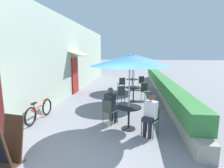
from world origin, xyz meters
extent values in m
plane|color=gray|center=(0.00, 0.00, 0.00)|extent=(120.00, 120.00, 0.00)
cube|color=#B2C1AD|center=(-2.55, 7.56, 2.10)|extent=(0.24, 15.13, 4.20)
cube|color=maroon|center=(-2.39, 6.81, 1.05)|extent=(0.08, 0.96, 2.10)
cube|color=beige|center=(-2.08, 6.81, 2.35)|extent=(0.78, 1.80, 0.30)
cube|color=gray|center=(2.75, 7.46, 0.23)|extent=(0.44, 14.13, 0.45)
cube|color=#387A3D|center=(2.75, 7.46, 0.73)|extent=(0.60, 13.42, 0.56)
cylinder|color=black|center=(1.00, 2.04, 0.01)|extent=(0.44, 0.44, 0.02)
cylinder|color=black|center=(1.00, 2.04, 0.36)|extent=(0.06, 0.06, 0.71)
cylinder|color=black|center=(1.00, 2.04, 0.71)|extent=(0.78, 0.78, 0.02)
cylinder|color=#B7B7BC|center=(1.00, 2.04, 1.13)|extent=(0.04, 0.04, 2.26)
cone|color=#387ABC|center=(1.00, 2.04, 2.15)|extent=(2.39, 2.39, 0.31)
sphere|color=#B7B7BC|center=(1.00, 2.04, 2.32)|extent=(0.07, 0.07, 0.07)
cube|color=#384238|center=(1.63, 1.67, 0.45)|extent=(0.55, 0.55, 0.04)
cube|color=#384238|center=(1.72, 1.83, 0.66)|extent=(0.34, 0.22, 0.42)
cylinder|color=#384238|center=(1.39, 1.61, 0.23)|extent=(0.02, 0.02, 0.45)
cylinder|color=#384238|center=(1.70, 1.43, 0.23)|extent=(0.02, 0.02, 0.45)
cylinder|color=#384238|center=(1.57, 1.92, 0.23)|extent=(0.02, 0.02, 0.45)
cylinder|color=#384238|center=(1.88, 1.74, 0.23)|extent=(0.02, 0.02, 0.45)
cylinder|color=#23232D|center=(1.47, 1.56, 0.24)|extent=(0.11, 0.11, 0.47)
cylinder|color=#23232D|center=(1.61, 1.48, 0.24)|extent=(0.11, 0.11, 0.47)
cube|color=#23232D|center=(1.59, 1.60, 0.53)|extent=(0.44, 0.46, 0.12)
cube|color=white|center=(1.64, 1.69, 0.78)|extent=(0.40, 0.36, 0.50)
sphere|color=brown|center=(1.63, 1.67, 1.15)|extent=(0.20, 0.20, 0.20)
cube|color=#384238|center=(0.37, 2.40, 0.45)|extent=(0.55, 0.55, 0.04)
cube|color=#384238|center=(0.27, 2.24, 0.66)|extent=(0.34, 0.22, 0.42)
cylinder|color=#384238|center=(0.61, 2.47, 0.23)|extent=(0.02, 0.02, 0.45)
cylinder|color=#384238|center=(0.30, 2.64, 0.23)|extent=(0.02, 0.02, 0.45)
cylinder|color=#384238|center=(0.43, 2.15, 0.23)|extent=(0.02, 0.02, 0.45)
cylinder|color=#384238|center=(0.12, 2.33, 0.23)|extent=(0.02, 0.02, 0.45)
cylinder|color=#23232D|center=(0.53, 2.52, 0.24)|extent=(0.11, 0.11, 0.47)
cylinder|color=#23232D|center=(0.39, 2.59, 0.24)|extent=(0.11, 0.11, 0.47)
cube|color=#23232D|center=(0.41, 2.48, 0.53)|extent=(0.44, 0.46, 0.12)
cube|color=#282D38|center=(0.36, 2.38, 0.78)|extent=(0.40, 0.36, 0.50)
sphere|color=brown|center=(0.37, 2.40, 1.15)|extent=(0.20, 0.20, 0.20)
cylinder|color=black|center=(1.11, 5.22, 0.01)|extent=(0.44, 0.44, 0.02)
cylinder|color=black|center=(1.11, 5.22, 0.36)|extent=(0.06, 0.06, 0.71)
cylinder|color=black|center=(1.11, 5.22, 0.71)|extent=(0.78, 0.78, 0.02)
cylinder|color=#B7B7BC|center=(1.11, 5.22, 1.13)|extent=(0.04, 0.04, 2.26)
cone|color=#387ABC|center=(1.11, 5.22, 2.15)|extent=(2.39, 2.39, 0.31)
sphere|color=#B7B7BC|center=(1.11, 5.22, 2.32)|extent=(0.07, 0.07, 0.07)
cube|color=#384238|center=(1.75, 5.57, 0.45)|extent=(0.54, 0.54, 0.04)
cube|color=#384238|center=(1.66, 5.73, 0.66)|extent=(0.35, 0.21, 0.42)
cylinder|color=#384238|center=(1.68, 5.33, 0.23)|extent=(0.02, 0.02, 0.45)
cylinder|color=#384238|center=(2.00, 5.50, 0.23)|extent=(0.02, 0.02, 0.45)
cylinder|color=#384238|center=(1.51, 5.64, 0.23)|extent=(0.02, 0.02, 0.45)
cylinder|color=#384238|center=(1.82, 5.82, 0.23)|extent=(0.02, 0.02, 0.45)
cube|color=#384238|center=(0.47, 4.88, 0.45)|extent=(0.54, 0.54, 0.04)
cube|color=#384238|center=(0.56, 4.71, 0.66)|extent=(0.35, 0.21, 0.42)
cylinder|color=#384238|center=(0.54, 5.12, 0.23)|extent=(0.02, 0.02, 0.45)
cylinder|color=#384238|center=(0.22, 4.95, 0.23)|extent=(0.02, 0.02, 0.45)
cylinder|color=#384238|center=(0.71, 4.80, 0.23)|extent=(0.02, 0.02, 0.45)
cylinder|color=#384238|center=(0.40, 4.63, 0.23)|extent=(0.02, 0.02, 0.45)
cylinder|color=#B73D3D|center=(1.20, 5.13, 0.77)|extent=(0.07, 0.07, 0.09)
cylinder|color=black|center=(1.01, 7.93, 0.01)|extent=(0.44, 0.44, 0.02)
cylinder|color=black|center=(1.01, 7.93, 0.36)|extent=(0.06, 0.06, 0.71)
cylinder|color=black|center=(1.01, 7.93, 0.71)|extent=(0.78, 0.78, 0.02)
cylinder|color=#B7B7BC|center=(1.01, 7.93, 1.13)|extent=(0.04, 0.04, 2.26)
cone|color=#387ABC|center=(1.01, 7.93, 2.15)|extent=(2.39, 2.39, 0.31)
sphere|color=#B7B7BC|center=(1.01, 7.93, 2.32)|extent=(0.07, 0.07, 0.07)
cube|color=#384238|center=(0.33, 7.66, 0.45)|extent=(0.52, 0.52, 0.04)
cube|color=#384238|center=(0.40, 7.49, 0.66)|extent=(0.36, 0.17, 0.42)
cylinder|color=#384238|center=(0.43, 7.89, 0.23)|extent=(0.02, 0.02, 0.45)
cylinder|color=#384238|center=(0.10, 7.75, 0.23)|extent=(0.02, 0.02, 0.45)
cylinder|color=#384238|center=(0.57, 7.56, 0.23)|extent=(0.02, 0.02, 0.45)
cylinder|color=#384238|center=(0.23, 7.42, 0.23)|extent=(0.02, 0.02, 0.45)
cube|color=#384238|center=(1.68, 8.21, 0.45)|extent=(0.52, 0.52, 0.04)
cube|color=#384238|center=(1.61, 8.38, 0.66)|extent=(0.36, 0.17, 0.42)
cylinder|color=#384238|center=(1.58, 7.98, 0.23)|extent=(0.02, 0.02, 0.45)
cylinder|color=#384238|center=(1.91, 8.11, 0.23)|extent=(0.02, 0.02, 0.45)
cylinder|color=#384238|center=(1.44, 8.31, 0.23)|extent=(0.02, 0.02, 0.45)
cylinder|color=#384238|center=(1.78, 8.45, 0.23)|extent=(0.02, 0.02, 0.45)
cylinder|color=#B73D3D|center=(1.04, 7.88, 0.77)|extent=(0.07, 0.07, 0.09)
torus|color=black|center=(-2.19, 2.90, 0.32)|extent=(0.08, 0.64, 0.64)
torus|color=black|center=(-2.21, 1.86, 0.32)|extent=(0.08, 0.64, 0.64)
cylinder|color=#B21E1E|center=(-2.20, 2.38, 0.49)|extent=(0.06, 0.81, 0.04)
cylinder|color=#B21E1E|center=(-2.21, 2.20, 0.33)|extent=(0.06, 0.60, 0.39)
cylinder|color=#B21E1E|center=(-2.21, 2.10, 0.59)|extent=(0.04, 0.04, 0.22)
cube|color=black|center=(-2.21, 2.10, 0.70)|extent=(0.11, 0.22, 0.05)
cylinder|color=#B21E1E|center=(-2.19, 2.86, 0.65)|extent=(0.04, 0.46, 0.03)
cube|color=#422819|center=(-1.49, 0.07, 0.52)|extent=(0.54, 0.31, 1.03)
cube|color=black|center=(-1.49, 0.09, 0.54)|extent=(0.44, 0.22, 0.78)
cube|color=#422819|center=(-1.29, -0.16, 0.01)|extent=(0.13, 0.48, 0.02)
camera|label=1|loc=(1.15, -3.21, 2.38)|focal=28.00mm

